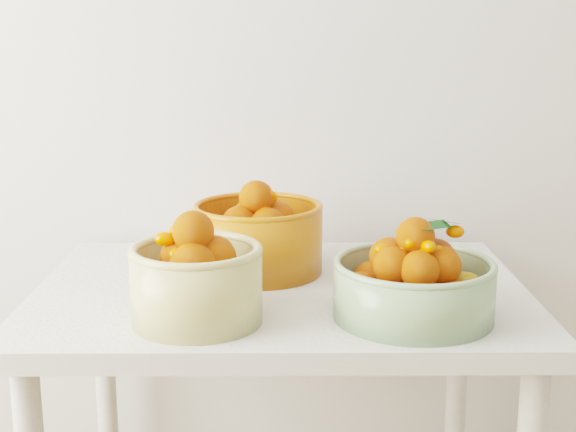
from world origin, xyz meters
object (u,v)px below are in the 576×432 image
(bowl_cream, at_px, (196,280))
(bowl_orange, at_px, (258,236))
(table, at_px, (281,330))
(bowl_green, at_px, (414,284))

(bowl_cream, xyz_separation_m, bowl_orange, (0.10, 0.31, 0.00))
(table, distance_m, bowl_orange, 0.21)
(table, distance_m, bowl_cream, 0.31)
(bowl_cream, bearing_deg, table, 53.32)
(bowl_cream, bearing_deg, bowl_green, 2.73)
(table, height_order, bowl_green, bowl_green)
(bowl_green, height_order, bowl_orange, bowl_orange)
(bowl_cream, distance_m, bowl_green, 0.39)
(table, bearing_deg, bowl_green, -37.28)
(bowl_cream, distance_m, bowl_orange, 0.33)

